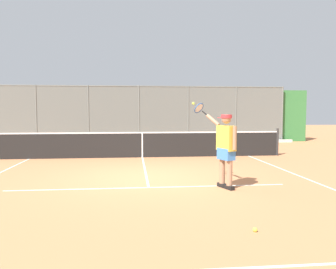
# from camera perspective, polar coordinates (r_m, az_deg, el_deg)

# --- Properties ---
(ground_plane) EXTENTS (60.00, 60.00, 0.00)m
(ground_plane) POSITION_cam_1_polar(r_m,az_deg,el_deg) (9.07, -3.60, -7.23)
(ground_plane) COLOR #C67A4C
(court_line_markings) EXTENTS (8.31, 9.20, 0.01)m
(court_line_markings) POSITION_cam_1_polar(r_m,az_deg,el_deg) (7.62, -3.13, -9.39)
(court_line_markings) COLOR white
(court_line_markings) RESTS_ON ground
(fence_backdrop) EXTENTS (18.91, 1.37, 3.08)m
(fence_backdrop) POSITION_cam_1_polar(r_m,az_deg,el_deg) (18.88, -4.87, 3.04)
(fence_backdrop) COLOR slate
(fence_backdrop) RESTS_ON ground
(tennis_net) EXTENTS (10.67, 0.09, 1.07)m
(tennis_net) POSITION_cam_1_polar(r_m,az_deg,el_deg) (12.86, -4.32, -1.65)
(tennis_net) COLOR #2D2D2D
(tennis_net) RESTS_ON ground
(tennis_player) EXTENTS (0.84, 1.22, 1.98)m
(tennis_player) POSITION_cam_1_polar(r_m,az_deg,el_deg) (7.84, 9.57, -1.73)
(tennis_player) COLOR black
(tennis_player) RESTS_ON ground
(tennis_ball_near_baseline) EXTENTS (0.07, 0.07, 0.07)m
(tennis_ball_near_baseline) POSITION_cam_1_polar(r_m,az_deg,el_deg) (5.33, 14.35, -15.16)
(tennis_ball_near_baseline) COLOR #D6E042
(tennis_ball_near_baseline) RESTS_ON ground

